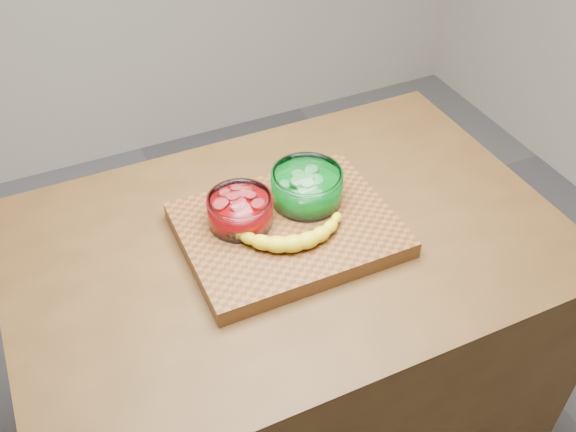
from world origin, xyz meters
name	(u,v)px	position (x,y,z in m)	size (l,w,h in m)	color
counter	(288,360)	(0.00, 0.00, 0.45)	(1.20, 0.80, 0.90)	#4D3317
cutting_board	(288,230)	(0.00, 0.00, 0.92)	(0.45, 0.35, 0.04)	brown
bowl_red	(240,210)	(-0.09, 0.05, 0.97)	(0.14, 0.14, 0.06)	white
bowl_green	(307,187)	(0.07, 0.05, 0.98)	(0.16, 0.16, 0.07)	white
banana	(291,230)	(-0.01, -0.04, 0.96)	(0.27, 0.15, 0.04)	yellow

